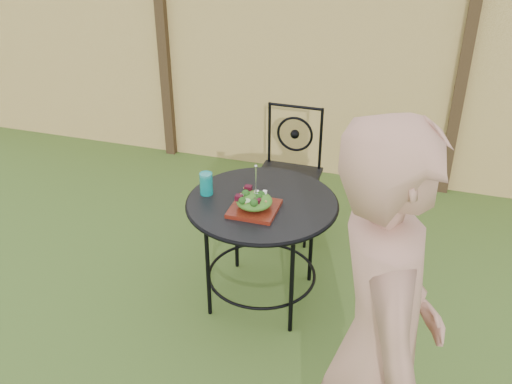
% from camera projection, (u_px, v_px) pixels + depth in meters
% --- Properties ---
extents(ground, '(60.00, 60.00, 0.00)m').
position_uv_depth(ground, '(217.00, 318.00, 3.58)').
color(ground, '#284315').
rests_on(ground, ground).
extents(fence, '(8.00, 0.12, 1.90)m').
position_uv_depth(fence, '(304.00, 70.00, 4.94)').
color(fence, '#DDBE6D').
rests_on(fence, ground).
extents(patio_table, '(0.92, 0.92, 0.72)m').
position_uv_depth(patio_table, '(262.00, 221.00, 3.48)').
color(patio_table, black).
rests_on(patio_table, ground).
extents(patio_chair, '(0.46, 0.46, 0.95)m').
position_uv_depth(patio_chair, '(289.00, 169.00, 4.28)').
color(patio_chair, black).
rests_on(patio_chair, ground).
extents(diner, '(0.60, 0.76, 1.84)m').
position_uv_depth(diner, '(379.00, 349.00, 2.08)').
color(diner, '#A5735E').
rests_on(diner, ground).
extents(salad_plate, '(0.27, 0.27, 0.02)m').
position_uv_depth(salad_plate, '(254.00, 209.00, 3.31)').
color(salad_plate, '#420E09').
rests_on(salad_plate, patio_table).
extents(salad, '(0.21, 0.21, 0.08)m').
position_uv_depth(salad, '(254.00, 201.00, 3.29)').
color(salad, '#235614').
rests_on(salad, salad_plate).
extents(fork, '(0.01, 0.01, 0.18)m').
position_uv_depth(fork, '(256.00, 181.00, 3.22)').
color(fork, silver).
rests_on(fork, salad).
extents(drinking_glass, '(0.08, 0.08, 0.14)m').
position_uv_depth(drinking_glass, '(206.00, 184.00, 3.46)').
color(drinking_glass, '#0B827F').
rests_on(drinking_glass, patio_table).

